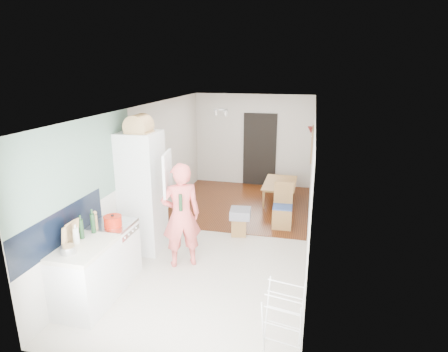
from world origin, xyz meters
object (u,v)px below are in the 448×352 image
at_px(dining_table, 281,193).
at_px(stool, 239,226).
at_px(person, 181,206).
at_px(dining_chair, 283,206).
at_px(drying_rack, 283,321).

xyz_separation_m(dining_table, stool, (-0.63, -2.11, -0.02)).
relative_size(person, dining_table, 1.78).
relative_size(dining_table, dining_chair, 1.26).
height_order(person, drying_rack, person).
height_order(dining_table, dining_chair, dining_chair).
bearing_deg(person, drying_rack, 108.27).
bearing_deg(person, dining_table, -140.21).
bearing_deg(stool, person, -117.58).
height_order(person, dining_table, person).
distance_m(person, dining_chair, 2.48).
distance_m(person, drying_rack, 2.52).
relative_size(dining_table, stool, 3.13).
distance_m(dining_chair, drying_rack, 3.56).
bearing_deg(dining_chair, stool, -147.16).
relative_size(person, drying_rack, 2.48).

